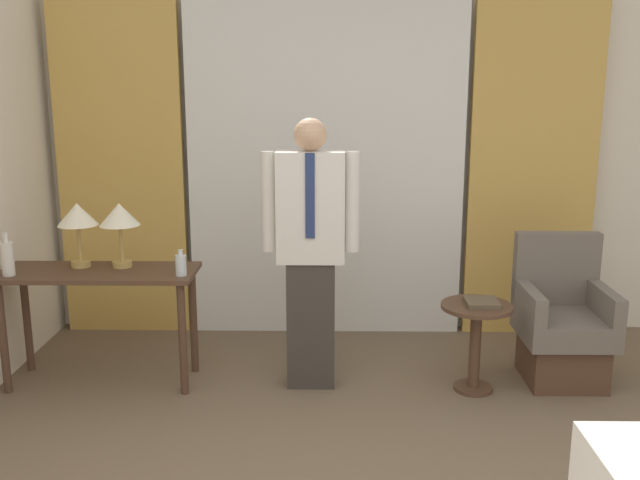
% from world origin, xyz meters
% --- Properties ---
extents(wall_back, '(10.00, 0.06, 2.70)m').
position_xyz_m(wall_back, '(0.00, 3.05, 1.35)').
color(wall_back, silver).
rests_on(wall_back, ground_plane).
extents(curtain_sheer_center, '(2.06, 0.06, 2.58)m').
position_xyz_m(curtain_sheer_center, '(0.00, 2.92, 1.29)').
color(curtain_sheer_center, white).
rests_on(curtain_sheer_center, ground_plane).
extents(curtain_drape_left, '(0.94, 0.06, 2.58)m').
position_xyz_m(curtain_drape_left, '(-1.54, 2.92, 1.29)').
color(curtain_drape_left, gold).
rests_on(curtain_drape_left, ground_plane).
extents(curtain_drape_right, '(0.94, 0.06, 2.58)m').
position_xyz_m(curtain_drape_right, '(1.54, 2.92, 1.29)').
color(curtain_drape_right, gold).
rests_on(curtain_drape_right, ground_plane).
extents(desk, '(1.24, 0.47, 0.75)m').
position_xyz_m(desk, '(-1.43, 1.93, 0.63)').
color(desk, '#4C3323').
rests_on(desk, ground_plane).
extents(table_lamp_left, '(0.25, 0.25, 0.41)m').
position_xyz_m(table_lamp_left, '(-1.57, 2.02, 1.07)').
color(table_lamp_left, tan).
rests_on(table_lamp_left, desk).
extents(table_lamp_right, '(0.25, 0.25, 0.41)m').
position_xyz_m(table_lamp_right, '(-1.30, 2.02, 1.07)').
color(table_lamp_right, tan).
rests_on(table_lamp_right, desk).
extents(bottle_near_edge, '(0.07, 0.07, 0.16)m').
position_xyz_m(bottle_near_edge, '(-0.88, 1.81, 0.82)').
color(bottle_near_edge, silver).
rests_on(bottle_near_edge, desk).
extents(bottle_by_lamp, '(0.08, 0.08, 0.27)m').
position_xyz_m(bottle_by_lamp, '(-1.94, 1.80, 0.86)').
color(bottle_by_lamp, silver).
rests_on(bottle_by_lamp, desk).
extents(person, '(0.60, 0.20, 1.70)m').
position_xyz_m(person, '(-0.09, 1.89, 0.93)').
color(person, '#38332D').
rests_on(person, ground_plane).
extents(armchair, '(0.55, 0.58, 0.94)m').
position_xyz_m(armchair, '(1.54, 2.02, 0.35)').
color(armchair, '#4C3323').
rests_on(armchair, ground_plane).
extents(side_table, '(0.44, 0.44, 0.57)m').
position_xyz_m(side_table, '(0.95, 1.83, 0.38)').
color(side_table, '#4C3323').
rests_on(side_table, ground_plane).
extents(book, '(0.20, 0.21, 0.03)m').
position_xyz_m(book, '(0.97, 1.83, 0.58)').
color(book, brown).
rests_on(book, side_table).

